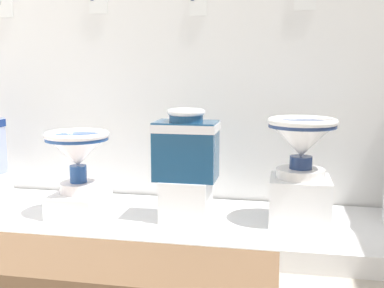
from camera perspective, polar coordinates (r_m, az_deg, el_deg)
name	(u,v)px	position (r m, az deg, el deg)	size (l,w,h in m)	color
display_platform	(186,226)	(3.01, -0.75, -9.92)	(3.54, 0.89, 0.12)	white
plinth_block_rightmost	(79,203)	(3.12, -13.45, -6.94)	(0.30, 0.40, 0.14)	white
antique_toilet_rightmost	(77,150)	(3.05, -13.69, -0.70)	(0.41, 0.41, 0.39)	white
plinth_block_squat_floral	(186,199)	(2.93, -0.70, -6.63)	(0.29, 0.29, 0.25)	white
antique_toilet_squat_floral	(186,144)	(2.86, -0.71, -0.02)	(0.38, 0.26, 0.43)	navy
plinth_block_central_ornate	(299,200)	(2.94, 12.86, -6.61)	(0.35, 0.34, 0.27)	white
antique_toilet_central_ornate	(302,139)	(2.86, 13.12, 0.63)	(0.41, 0.41, 0.36)	white
info_placard_first	(4,8)	(3.85, -21.73, 15.00)	(0.13, 0.01, 0.13)	white
info_placard_second	(98,4)	(3.52, -11.28, 16.23)	(0.14, 0.01, 0.13)	white
info_placard_third	(198,5)	(3.32, 0.72, 16.43)	(0.12, 0.01, 0.14)	white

